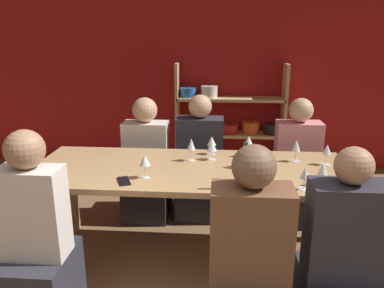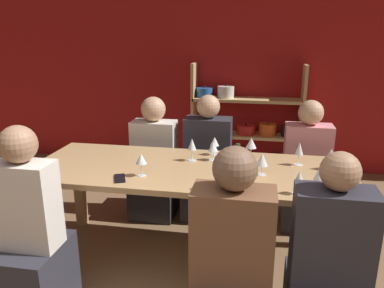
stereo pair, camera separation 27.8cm
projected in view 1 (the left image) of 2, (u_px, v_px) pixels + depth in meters
wall_back_red at (203, 63)px, 4.74m from camera, size 8.80×0.06×2.70m
shelf_unit at (230, 132)px, 4.76m from camera, size 1.36×0.30×1.36m
dining_table at (191, 179)px, 2.76m from camera, size 2.33×0.90×0.76m
wine_bottle_green at (245, 171)px, 2.33m from camera, size 0.08×0.08×0.30m
wine_glass_white_a at (212, 141)px, 3.01m from camera, size 0.07×0.07×0.15m
wine_glass_empty_a at (296, 146)px, 2.83m from camera, size 0.06×0.06×0.17m
wine_glass_empty_b at (254, 163)px, 2.49m from camera, size 0.07×0.07×0.16m
wine_glass_red_a at (191, 145)px, 2.85m from camera, size 0.07×0.07×0.18m
wine_glass_empty_c at (212, 146)px, 2.88m from camera, size 0.08×0.08×0.15m
wine_glass_red_b at (242, 153)px, 2.70m from camera, size 0.08×0.08×0.16m
wine_glass_white_b at (145, 161)px, 2.51m from camera, size 0.07×0.07×0.16m
wine_glass_red_c at (264, 158)px, 2.61m from camera, size 0.08×0.08×0.16m
wine_glass_red_d at (323, 170)px, 2.38m from camera, size 0.07×0.07×0.15m
wine_glass_empty_d at (305, 174)px, 2.32m from camera, size 0.07×0.07×0.15m
wine_glass_empty_e at (327, 150)px, 2.76m from camera, size 0.07×0.07×0.16m
wine_glass_empty_f at (249, 142)px, 2.94m from camera, size 0.08×0.08×0.17m
cell_phone at (124, 181)px, 2.47m from camera, size 0.12×0.17×0.01m
person_near_a at (39, 258)px, 2.14m from camera, size 0.35×0.44×1.23m
person_far_a at (200, 171)px, 3.62m from camera, size 0.43×0.54×1.17m
person_near_b at (249, 277)px, 2.03m from camera, size 0.42×0.53×1.18m
person_far_b at (147, 173)px, 3.57m from camera, size 0.41×0.52×1.15m
person_near_c at (340, 276)px, 2.05m from camera, size 0.40×0.50×1.17m
person_far_c at (295, 176)px, 3.49m from camera, size 0.40×0.50×1.16m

